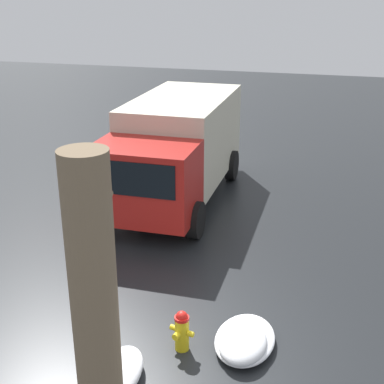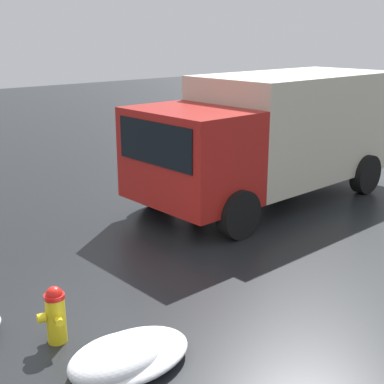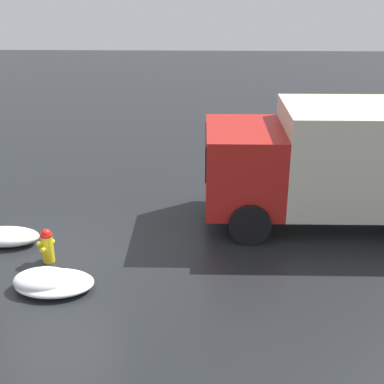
{
  "view_description": "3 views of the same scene",
  "coord_description": "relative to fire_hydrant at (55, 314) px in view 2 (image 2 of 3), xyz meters",
  "views": [
    {
      "loc": [
        -6.98,
        -2.14,
        5.64
      ],
      "look_at": [
        3.66,
        0.86,
        1.32
      ],
      "focal_mm": 50.0,
      "sensor_mm": 36.0,
      "label": 1
    },
    {
      "loc": [
        -2.56,
        -5.3,
        3.57
      ],
      "look_at": [
        3.8,
        1.82,
        0.72
      ],
      "focal_mm": 50.0,
      "sensor_mm": 36.0,
      "label": 2
    },
    {
      "loc": [
        3.13,
        -9.33,
        5.46
      ],
      "look_at": [
        2.84,
        1.68,
        0.85
      ],
      "focal_mm": 50.0,
      "sensor_mm": 36.0,
      "label": 3
    }
  ],
  "objects": [
    {
      "name": "ground_plane",
      "position": [
        0.0,
        -0.0,
        -0.37
      ],
      "size": [
        60.0,
        60.0,
        0.0
      ],
      "primitive_type": "plane",
      "color": "black"
    },
    {
      "name": "fire_hydrant",
      "position": [
        0.0,
        0.0,
        0.0
      ],
      "size": [
        0.35,
        0.44,
        0.72
      ],
      "rotation": [
        0.0,
        0.0,
        2.87
      ],
      "color": "yellow",
      "rests_on": "ground_plane"
    },
    {
      "name": "delivery_truck",
      "position": [
        6.46,
        2.11,
        1.13
      ],
      "size": [
        6.38,
        2.72,
        2.71
      ],
      "rotation": [
        0.0,
        0.0,
        1.58
      ],
      "color": "red",
      "rests_on": "ground_plane"
    },
    {
      "name": "pedestrian",
      "position": [
        4.38,
        2.31,
        0.54
      ],
      "size": [
        0.36,
        0.36,
        1.66
      ],
      "rotation": [
        0.0,
        0.0,
        6.12
      ],
      "color": "#23232D",
      "rests_on": "ground_plane"
    },
    {
      "name": "snow_pile_by_hydrant",
      "position": [
        0.38,
        -0.98,
        -0.26
      ],
      "size": [
        1.46,
        0.99,
        0.23
      ],
      "color": "white",
      "rests_on": "ground_plane"
    },
    {
      "name": "snow_pile_curbside",
      "position": [
        0.19,
        -0.99,
        -0.19
      ],
      "size": [
        1.12,
        0.78,
        0.35
      ],
      "color": "white",
      "rests_on": "ground_plane"
    }
  ]
}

